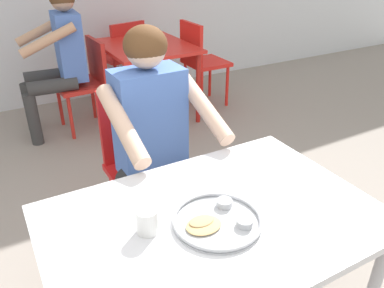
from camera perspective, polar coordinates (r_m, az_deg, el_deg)
table_foreground at (r=1.38m, az=3.21°, el=-13.23°), size 1.13×0.77×0.73m
thali_tray at (r=1.30m, az=3.83°, el=-11.26°), size 0.30×0.30×0.03m
drinking_cup at (r=1.25m, az=-6.68°, el=-11.23°), size 0.07×0.07×0.09m
chair_foreground at (r=2.16m, az=-7.43°, el=-1.66°), size 0.41×0.42×0.87m
diner_foreground at (r=1.87m, az=-5.19°, el=1.59°), size 0.49×0.55×1.23m
table_background_red at (r=3.74m, az=-6.84°, el=13.32°), size 0.78×0.95×0.70m
chair_red_left at (r=3.60m, az=-15.42°, el=9.51°), size 0.42×0.45×0.80m
chair_red_right at (r=3.98m, az=1.20°, el=12.77°), size 0.40×0.42×0.87m
chair_red_far at (r=4.31m, az=-10.26°, el=13.20°), size 0.52×0.53×0.82m
patron_background at (r=3.50m, az=-19.24°, el=13.04°), size 0.57×0.51×1.25m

